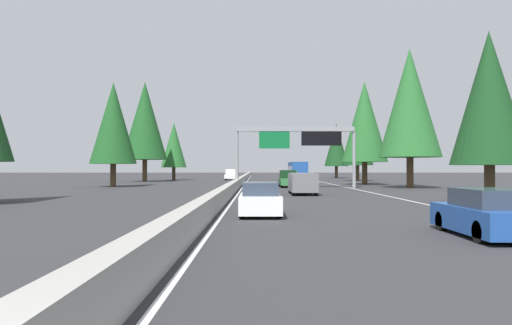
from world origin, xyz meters
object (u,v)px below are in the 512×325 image
sign_gantry_overhead (297,139)px  conifer_left_near (113,123)px  minivan_distant_b (302,182)px  conifer_left_mid (145,121)px  sedan_near_right (486,214)px  conifer_right_far (357,138)px  conifer_right_distant (336,145)px  conifer_right_foreground (489,98)px  conifer_right_near (410,103)px  bus_far_center (297,170)px  conifer_left_far (174,145)px  sedan_far_left (260,200)px  conifer_right_mid (365,122)px  pickup_mid_center (288,179)px  oncoming_near (231,175)px

sign_gantry_overhead → conifer_left_near: (3.19, 20.25, 1.96)m
minivan_distant_b → conifer_left_mid: 43.06m
sign_gantry_overhead → conifer_left_mid: bearing=41.7°
sedan_near_right → conifer_left_near: 46.01m
conifer_right_far → conifer_right_distant: 21.19m
conifer_right_foreground → conifer_right_near: (21.99, -2.17, 2.65)m
conifer_right_foreground → conifer_left_mid: bearing=34.2°
conifer_right_far → sedan_near_right: bearing=171.7°
conifer_left_near → bus_far_center: bearing=-38.5°
conifer_right_foreground → conifer_right_distant: (71.39, -2.53, 0.57)m
minivan_distant_b → conifer_right_distant: size_ratio=0.44×
conifer_left_mid → conifer_left_far: size_ratio=1.55×
sign_gantry_overhead → sedan_far_left: 29.96m
conifer_right_mid → sedan_near_right: bearing=171.9°
bus_far_center → conifer_right_mid: (-22.14, -6.58, 6.18)m
pickup_mid_center → bus_far_center: bearing=-6.7°
conifer_right_mid → conifer_right_distant: 39.67m
conifer_right_foreground → bus_far_center: bearing=7.4°
sign_gantry_overhead → conifer_left_mid: (24.15, 21.55, 4.28)m
oncoming_near → conifer_left_near: size_ratio=0.48×
sedan_far_left → oncoming_near: size_ratio=0.79×
bus_far_center → conifer_left_far: bearing=87.5°
conifer_right_near → conifer_left_near: bearing=84.6°
conifer_right_distant → sedan_far_left: bearing=168.3°
sedan_near_right → conifer_right_mid: size_ratio=0.34×
pickup_mid_center → conifer_left_far: bearing=30.6°
conifer_right_mid → conifer_left_near: conifer_right_mid is taller
conifer_left_mid → conifer_right_foreground: bearing=-145.8°
bus_far_center → conifer_right_near: conifer_right_near is taller
sign_gantry_overhead → conifer_right_mid: conifer_right_mid is taller
sedan_far_left → conifer_left_mid: conifer_left_mid is taller
conifer_left_near → conifer_left_far: 29.95m
conifer_right_near → conifer_right_foreground: bearing=174.4°
sign_gantry_overhead → conifer_right_distant: conifer_right_distant is taller
conifer_left_far → bus_far_center: bearing=-92.5°
sedan_near_right → oncoming_near: 71.68m
sedan_far_left → sedan_near_right: bearing=-134.8°
sign_gantry_overhead → conifer_left_far: 37.95m
pickup_mid_center → conifer_right_foreground: bearing=-157.1°
pickup_mid_center → conifer_right_far: (25.52, -12.91, 6.14)m
bus_far_center → conifer_right_distant: conifer_right_distant is taller
sedan_far_left → minivan_distant_b: bearing=-11.6°
conifer_right_near → conifer_right_distant: (49.39, -0.36, -2.09)m
conifer_right_distant → conifer_left_near: size_ratio=0.97×
oncoming_near → pickup_mid_center: bearing=14.2°
conifer_right_far → conifer_right_near: bearing=179.4°
oncoming_near → conifer_right_far: size_ratio=0.48×
sedan_far_left → conifer_left_mid: (53.50, 17.45, 8.73)m
conifer_right_foreground → pickup_mid_center: bearing=22.9°
conifer_right_foreground → conifer_right_far: bearing=-2.8°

